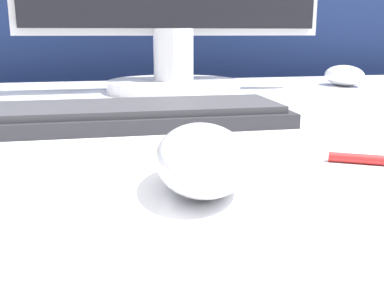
# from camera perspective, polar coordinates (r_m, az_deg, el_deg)

# --- Properties ---
(partition_panel) EXTENTS (5.00, 0.03, 1.28)m
(partition_panel) POSITION_cam_1_polar(r_m,az_deg,el_deg) (1.16, -8.36, 5.08)
(partition_panel) COLOR navy
(partition_panel) RESTS_ON ground_plane
(computer_mouse_near) EXTENTS (0.08, 0.11, 0.04)m
(computer_mouse_near) POSITION_cam_1_polar(r_m,az_deg,el_deg) (0.29, 1.25, -1.82)
(computer_mouse_near) COLOR white
(computer_mouse_near) RESTS_ON desk
(keyboard) EXTENTS (0.38, 0.12, 0.02)m
(keyboard) POSITION_cam_1_polar(r_m,az_deg,el_deg) (0.51, -8.92, 3.64)
(keyboard) COLOR #28282D
(keyboard) RESTS_ON desk
(computer_mouse_far) EXTENTS (0.08, 0.10, 0.04)m
(computer_mouse_far) POSITION_cam_1_polar(r_m,az_deg,el_deg) (0.95, 18.77, 8.24)
(computer_mouse_far) COLOR white
(computer_mouse_far) RESTS_ON desk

